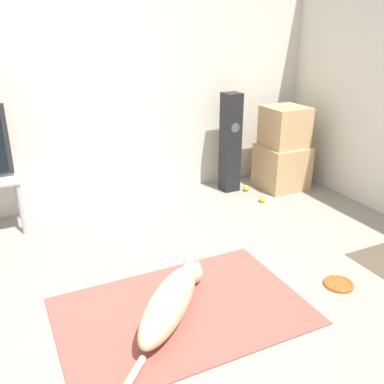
{
  "coord_description": "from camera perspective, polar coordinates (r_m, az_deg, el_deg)",
  "views": [
    {
      "loc": [
        -0.75,
        -2.04,
        1.76
      ],
      "look_at": [
        0.65,
        0.88,
        0.45
      ],
      "focal_mm": 40.0,
      "sensor_mm": 36.0,
      "label": 1
    }
  ],
  "objects": [
    {
      "name": "ground_plane",
      "position": [
        2.8,
        -4.4,
        -17.01
      ],
      "size": [
        12.0,
        12.0,
        0.0
      ],
      "primitive_type": "plane",
      "color": "gray"
    },
    {
      "name": "wall_back",
      "position": [
        4.24,
        -15.75,
        14.65
      ],
      "size": [
        8.0,
        0.06,
        2.55
      ],
      "color": "beige",
      "rests_on": "ground_plane"
    },
    {
      "name": "area_rug",
      "position": [
        2.88,
        -1.3,
        -15.57
      ],
      "size": [
        1.58,
        1.03,
        0.01
      ],
      "color": "#934C42",
      "rests_on": "ground_plane"
    },
    {
      "name": "dog",
      "position": [
        2.74,
        -2.8,
        -14.36
      ],
      "size": [
        0.85,
        0.89,
        0.26
      ],
      "color": "beige",
      "rests_on": "area_rug"
    },
    {
      "name": "frisbee",
      "position": [
        3.28,
        18.96,
        -11.53
      ],
      "size": [
        0.21,
        0.21,
        0.03
      ],
      "color": "#DB511E",
      "rests_on": "ground_plane"
    },
    {
      "name": "cardboard_box_lower",
      "position": [
        4.87,
        11.85,
        3.34
      ],
      "size": [
        0.48,
        0.48,
        0.48
      ],
      "color": "tan",
      "rests_on": "ground_plane"
    },
    {
      "name": "cardboard_box_upper",
      "position": [
        4.76,
        12.26,
        8.54
      ],
      "size": [
        0.42,
        0.42,
        0.42
      ],
      "color": "tan",
      "rests_on": "cardboard_box_lower"
    },
    {
      "name": "floor_speaker",
      "position": [
        4.62,
        5.13,
        6.52
      ],
      "size": [
        0.18,
        0.18,
        1.06
      ],
      "color": "black",
      "rests_on": "ground_plane"
    },
    {
      "name": "tennis_ball_by_boxes",
      "position": [
        4.75,
        7.28,
        0.52
      ],
      "size": [
        0.07,
        0.07,
        0.07
      ],
      "color": "#C6E033",
      "rests_on": "ground_plane"
    },
    {
      "name": "tennis_ball_near_speaker",
      "position": [
        4.49,
        9.38,
        -0.92
      ],
      "size": [
        0.07,
        0.07,
        0.07
      ],
      "color": "#C6E033",
      "rests_on": "ground_plane"
    }
  ]
}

